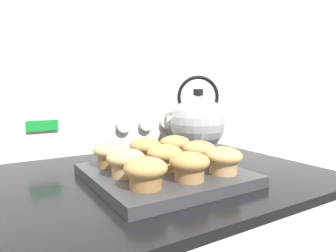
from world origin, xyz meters
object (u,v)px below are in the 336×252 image
object	(u,v)px
muffin_r1_c1	(165,156)
tea_kettle	(198,122)
muffin_r2_c1	(146,149)
muffin_r2_c0	(111,153)
muffin_r1_c2	(199,152)
muffin_pan	(164,175)
muffin_r2_c2	(175,145)
muffin_r0_c0	(146,172)
muffin_r0_c2	(223,159)
muffin_r0_c1	(189,165)
muffin_r1_c0	(126,161)

from	to	relation	value
muffin_r1_c1	tea_kettle	distance (m)	0.33
muffin_r2_c1	muffin_r2_c0	bearing A→B (deg)	-178.76
muffin_r2_c0	muffin_r1_c2	bearing A→B (deg)	-27.23
muffin_pan	muffin_r2_c2	distance (m)	0.13
muffin_pan	muffin_r2_c1	world-z (taller)	muffin_r2_c1
muffin_r0_c0	muffin_r2_c1	bearing A→B (deg)	62.72
muffin_pan	muffin_r0_c0	xyz separation A→B (m)	(-0.09, -0.09, 0.04)
muffin_r0_c2	muffin_r1_c2	world-z (taller)	same
muffin_r1_c1	muffin_r2_c1	size ratio (longest dim) A/B	1.00
muffin_r0_c1	muffin_r0_c2	xyz separation A→B (m)	(0.09, 0.00, 0.00)
muffin_r0_c2	muffin_r2_c0	size ratio (longest dim) A/B	1.00
muffin_pan	muffin_r0_c2	size ratio (longest dim) A/B	3.96
muffin_r2_c2	muffin_r2_c1	bearing A→B (deg)	179.83
muffin_pan	muffin_r2_c1	size ratio (longest dim) A/B	3.96
muffin_r1_c0	muffin_r1_c2	bearing A→B (deg)	-0.93
muffin_r1_c0	muffin_r1_c2	size ratio (longest dim) A/B	1.00
muffin_r1_c2	muffin_r2_c1	distance (m)	0.13
muffin_r0_c1	muffin_r1_c1	xyz separation A→B (m)	(-0.00, 0.09, 0.00)
muffin_r2_c1	muffin_r0_c0	bearing A→B (deg)	-117.28
muffin_r2_c1	tea_kettle	bearing A→B (deg)	26.32
muffin_r0_c2	muffin_r1_c1	world-z (taller)	same
muffin_r1_c1	muffin_r2_c0	world-z (taller)	same
muffin_r1_c1	tea_kettle	xyz separation A→B (m)	(0.25, 0.22, 0.04)
muffin_r2_c0	muffin_r0_c1	bearing A→B (deg)	-63.89
muffin_r2_c0	muffin_r0_c2	bearing A→B (deg)	-45.34
muffin_r2_c0	muffin_r1_c1	bearing A→B (deg)	-46.59
muffin_r2_c0	tea_kettle	size ratio (longest dim) A/B	0.33
muffin_r1_c0	muffin_r2_c1	distance (m)	0.13
muffin_r1_c0	muffin_r2_c2	size ratio (longest dim) A/B	1.00
muffin_r0_c0	muffin_r1_c0	size ratio (longest dim) A/B	1.00
muffin_r1_c2	muffin_r1_c1	bearing A→B (deg)	-179.75
muffin_r1_c1	tea_kettle	size ratio (longest dim) A/B	0.33
muffin_r0_c1	muffin_r1_c0	world-z (taller)	same
muffin_r0_c1	muffin_r1_c1	world-z (taller)	same
muffin_pan	muffin_r1_c0	distance (m)	0.10
muffin_r1_c2	muffin_r2_c2	size ratio (longest dim) A/B	1.00
tea_kettle	muffin_r0_c2	bearing A→B (deg)	-118.59
muffin_r1_c0	muffin_r2_c1	world-z (taller)	same
muffin_pan	tea_kettle	size ratio (longest dim) A/B	1.29
muffin_r0_c2	muffin_r2_c2	size ratio (longest dim) A/B	1.00
muffin_r0_c0	muffin_r1_c1	world-z (taller)	same
muffin_r1_c2	muffin_r2_c2	bearing A→B (deg)	93.26
muffin_r0_c0	muffin_r0_c1	size ratio (longest dim) A/B	1.00
muffin_r2_c2	tea_kettle	bearing A→B (deg)	36.52
tea_kettle	muffin_r2_c1	bearing A→B (deg)	-153.68
muffin_r1_c0	muffin_r2_c2	xyz separation A→B (m)	(0.17, 0.09, 0.00)
muffin_r1_c0	muffin_r2_c2	world-z (taller)	same
muffin_r0_c2	muffin_r1_c2	size ratio (longest dim) A/B	1.00
muffin_pan	muffin_r1_c0	xyz separation A→B (m)	(-0.09, 0.00, 0.04)
muffin_r0_c0	muffin_r0_c2	world-z (taller)	same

